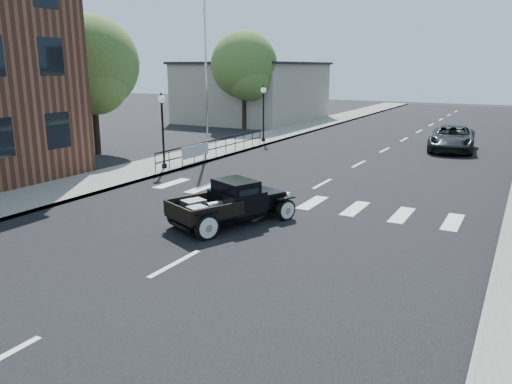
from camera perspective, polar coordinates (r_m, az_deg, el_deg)
The scene contains 14 objects.
ground at distance 15.10m, azimuth -2.22°, elevation -4.46°, with size 120.00×120.00×0.00m, color black.
road at distance 28.64m, azimuth 13.46°, elevation 4.10°, with size 14.00×80.00×0.02m, color black.
road_markings at distance 23.93m, azimuth 10.21°, elevation 2.32°, with size 12.00×60.00×0.06m, color silver, non-canonical shape.
sidewalk_left at distance 31.90m, azimuth -1.44°, elevation 5.60°, with size 3.00×80.00×0.15m, color gray.
low_building_left at distance 46.12m, azimuth -0.28°, elevation 11.27°, with size 10.00×12.00×5.00m, color #A79E8C.
railing at distance 26.99m, azimuth -4.60°, elevation 5.23°, with size 0.08×10.00×1.00m, color black, non-canonical shape.
banner at distance 25.35m, azimuth -6.93°, elevation 4.13°, with size 0.04×2.20×0.60m, color silver, non-canonical shape.
lamp_post_b at distance 23.80m, azimuth -10.60°, elevation 6.90°, with size 0.36×0.36×3.52m, color black, non-canonical shape.
lamp_post_c at distance 32.11m, azimuth 0.86°, elevation 8.96°, with size 0.36×0.36×3.52m, color black, non-canonical shape.
flagpole at distance 29.43m, azimuth -5.83°, elevation 17.22°, with size 0.12×0.12×12.56m, color silver.
big_tree_near at distance 29.48m, azimuth -18.13°, elevation 11.47°, with size 5.16×5.16×7.58m, color #46642B, non-canonical shape.
big_tree_far at distance 39.62m, azimuth -1.37°, elevation 12.62°, with size 5.12×5.12×7.52m, color #46642B, non-canonical shape.
hotrod_pickup at distance 15.54m, azimuth -2.85°, elevation -1.17°, with size 1.92×4.12×1.43m, color black, non-canonical shape.
second_car at distance 31.50m, azimuth 21.49°, elevation 5.71°, with size 2.41×5.24×1.46m, color black.
Camera 1 is at (7.41, -12.24, 4.81)m, focal length 35.00 mm.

